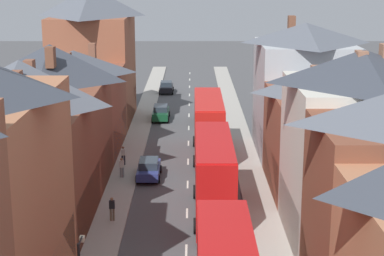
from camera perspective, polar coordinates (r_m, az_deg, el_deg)
pavement_left at (r=57.67m, az=-5.30°, el=-2.35°), size 2.20×104.00×0.14m
pavement_right at (r=57.61m, az=4.86°, el=-2.36°), size 2.20×104.00×0.14m
centre_line_dashes at (r=55.52m, az=-0.23°, el=-3.01°), size 0.14×97.80×0.01m
terrace_row_left at (r=41.09m, az=-14.72°, el=-0.66°), size 8.00×69.80×14.78m
terrace_row_right at (r=36.44m, az=15.83°, el=-3.88°), size 8.00×55.19×12.22m
double_decker_bus_mid_street at (r=56.27m, az=1.60°, el=0.19°), size 2.74×10.80×5.30m
double_decker_bus_far_approaching at (r=42.89m, az=2.06°, el=-4.27°), size 2.74×10.80×5.30m
car_near_blue at (r=69.47m, az=1.33°, el=1.17°), size 1.90×4.32×1.59m
car_parked_left_a at (r=85.99m, az=-2.17°, el=3.66°), size 1.90×3.96×1.58m
car_parked_right_a at (r=70.66m, az=-2.67°, el=1.40°), size 1.90×4.57×1.66m
car_mid_white at (r=51.19m, az=-3.74°, el=-3.60°), size 1.90×4.30×1.57m
pedestrian_mid_left at (r=42.63m, az=-7.01°, el=-7.03°), size 0.36×0.22×1.61m
pedestrian_mid_right at (r=51.04m, az=-6.15°, el=-3.43°), size 0.36×0.22×1.61m
pedestrian_far_left at (r=54.27m, az=-6.01°, el=-2.36°), size 0.36×0.22×1.61m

